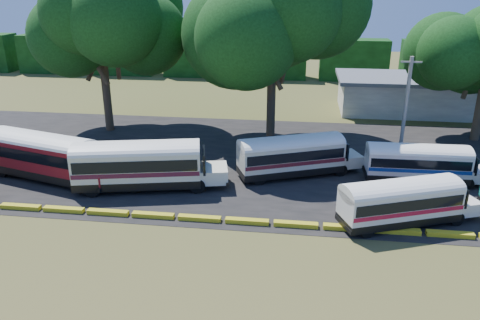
# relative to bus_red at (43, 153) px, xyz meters

# --- Properties ---
(ground) EXTENTS (160.00, 160.00, 0.00)m
(ground) POSITION_rel_bus_red_xyz_m (14.43, -6.05, -2.03)
(ground) COLOR #374717
(ground) RESTS_ON ground
(asphalt_strip) EXTENTS (64.00, 24.00, 0.02)m
(asphalt_strip) POSITION_rel_bus_red_xyz_m (15.43, 5.95, -2.02)
(asphalt_strip) COLOR black
(asphalt_strip) RESTS_ON ground
(curb) EXTENTS (53.70, 0.45, 0.30)m
(curb) POSITION_rel_bus_red_xyz_m (14.43, -5.05, -1.88)
(curb) COLOR gold
(curb) RESTS_ON ground
(terminal_building) EXTENTS (19.00, 9.00, 4.00)m
(terminal_building) POSITION_rel_bus_red_xyz_m (32.43, 23.95, 0.00)
(terminal_building) COLOR silver
(terminal_building) RESTS_ON ground
(treeline_backdrop) EXTENTS (130.00, 4.00, 6.00)m
(treeline_backdrop) POSITION_rel_bus_red_xyz_m (14.43, 41.95, 0.97)
(treeline_backdrop) COLOR black
(treeline_backdrop) RESTS_ON ground
(bus_red) EXTENTS (11.09, 5.48, 3.54)m
(bus_red) POSITION_rel_bus_red_xyz_m (0.00, 0.00, 0.00)
(bus_red) COLOR black
(bus_red) RESTS_ON ground
(bus_cream_west) EXTENTS (11.16, 4.93, 3.57)m
(bus_cream_west) POSITION_rel_bus_red_xyz_m (7.84, -0.84, -0.02)
(bus_cream_west) COLOR black
(bus_cream_west) RESTS_ON ground
(bus_cream_east) EXTENTS (9.87, 5.95, 3.19)m
(bus_cream_east) POSITION_rel_bus_red_xyz_m (18.50, 3.00, -0.23)
(bus_cream_east) COLOR black
(bus_cream_east) RESTS_ON ground
(bus_white_red) EXTENTS (9.14, 5.32, 2.95)m
(bus_white_red) POSITION_rel_bus_red_xyz_m (25.30, -3.90, -0.37)
(bus_white_red) COLOR black
(bus_white_red) RESTS_ON ground
(bus_white_blue) EXTENTS (8.94, 2.36, 2.93)m
(bus_white_blue) POSITION_rel_bus_red_xyz_m (27.75, 2.99, -0.38)
(bus_white_blue) COLOR black
(bus_white_blue) RESTS_ON ground
(tree_west) EXTENTS (11.68, 11.68, 15.23)m
(tree_west) POSITION_rel_bus_red_xyz_m (-0.08, 12.54, 8.88)
(tree_west) COLOR #3B2C1D
(tree_west) RESTS_ON ground
(tree_center) EXTENTS (12.95, 12.95, 16.05)m
(tree_center) POSITION_rel_bus_red_xyz_m (16.15, 11.76, 9.24)
(tree_center) COLOR #3B2C1D
(tree_center) RESTS_ON ground
(utility_pole) EXTENTS (1.60, 0.30, 8.60)m
(utility_pole) POSITION_rel_bus_red_xyz_m (27.25, 7.51, 2.38)
(utility_pole) COLOR gray
(utility_pole) RESTS_ON ground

